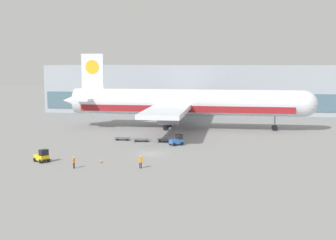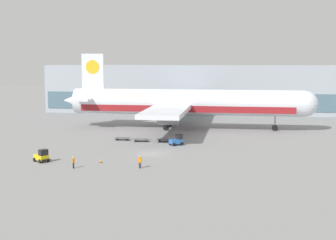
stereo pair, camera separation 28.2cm
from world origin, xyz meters
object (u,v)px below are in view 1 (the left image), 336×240
at_px(baggage_dolly_third, 165,140).
at_px(traffic_cone_near, 101,160).
at_px(baggage_dolly_lead, 122,138).
at_px(baggage_tug_mid, 42,156).
at_px(ground_crew_far, 74,161).
at_px(baggage_tug_foreground, 177,140).
at_px(baggage_dolly_second, 141,140).
at_px(airplane_main, 183,103).
at_px(ground_crew_near, 141,161).

relative_size(baggage_dolly_third, traffic_cone_near, 5.57).
bearing_deg(baggage_dolly_lead, baggage_dolly_third, -5.46).
xyz_separation_m(baggage_tug_mid, ground_crew_far, (6.28, -3.39, 0.15)).
height_order(baggage_dolly_lead, traffic_cone_near, traffic_cone_near).
height_order(baggage_dolly_third, traffic_cone_near, traffic_cone_near).
bearing_deg(baggage_tug_foreground, baggage_dolly_second, 122.48).
bearing_deg(baggage_tug_mid, airplane_main, 101.67).
xyz_separation_m(baggage_dolly_second, baggage_dolly_third, (4.57, 0.55, 0.00)).
bearing_deg(ground_crew_far, baggage_tug_mid, 64.52).
bearing_deg(baggage_dolly_second, baggage_dolly_lead, 163.35).
xyz_separation_m(baggage_dolly_lead, traffic_cone_near, (1.68, -20.14, -0.06)).
bearing_deg(baggage_dolly_lead, airplane_main, 57.65).
xyz_separation_m(baggage_tug_foreground, baggage_dolly_lead, (-11.25, 3.80, -0.49)).
xyz_separation_m(baggage_dolly_lead, baggage_dolly_third, (8.52, -0.45, 0.00)).
relative_size(baggage_tug_mid, ground_crew_far, 1.61).
relative_size(baggage_tug_mid, baggage_dolly_second, 0.75).
height_order(airplane_main, baggage_dolly_second, airplane_main).
bearing_deg(ground_crew_near, baggage_dolly_lead, -67.28).
xyz_separation_m(baggage_dolly_third, traffic_cone_near, (-6.85, -19.69, -0.06)).
bearing_deg(baggage_dolly_lead, traffic_cone_near, -87.68).
distance_m(ground_crew_near, ground_crew_far, 9.63).
bearing_deg(baggage_dolly_second, ground_crew_near, -81.00).
bearing_deg(ground_crew_far, airplane_main, -11.91).
bearing_deg(airplane_main, baggage_dolly_second, -107.91).
height_order(baggage_dolly_second, ground_crew_far, ground_crew_far).
bearing_deg(ground_crew_far, baggage_tug_foreground, -28.06).
distance_m(baggage_dolly_lead, baggage_dolly_second, 4.08).
bearing_deg(baggage_dolly_third, traffic_cone_near, -111.62).
height_order(airplane_main, ground_crew_near, airplane_main).
distance_m(baggage_tug_mid, baggage_dolly_lead, 22.28).
height_order(baggage_tug_mid, traffic_cone_near, baggage_tug_mid).
relative_size(baggage_tug_mid, baggage_dolly_third, 0.75).
bearing_deg(traffic_cone_near, baggage_tug_foreground, 59.65).
distance_m(baggage_dolly_lead, ground_crew_far, 24.44).
xyz_separation_m(baggage_tug_mid, baggage_dolly_lead, (7.39, 21.01, -0.49)).
bearing_deg(airplane_main, baggage_dolly_lead, -119.77).
height_order(baggage_tug_mid, ground_crew_far, baggage_tug_mid).
relative_size(baggage_dolly_third, ground_crew_far, 2.14).
bearing_deg(baggage_dolly_third, ground_crew_near, -92.74).
bearing_deg(ground_crew_near, airplane_main, -89.46).
relative_size(ground_crew_near, traffic_cone_near, 2.72).
height_order(airplane_main, ground_crew_far, airplane_main).
relative_size(baggage_dolly_lead, baggage_dolly_second, 1.00).
xyz_separation_m(baggage_tug_foreground, baggage_tug_mid, (-18.64, -17.21, 0.00)).
height_order(baggage_dolly_lead, ground_crew_far, ground_crew_far).
bearing_deg(baggage_tug_mid, ground_crew_near, 28.85).
bearing_deg(baggage_tug_foreground, baggage_tug_mid, -173.82).
distance_m(baggage_dolly_second, traffic_cone_near, 19.27).
height_order(ground_crew_near, traffic_cone_near, ground_crew_near).
relative_size(baggage_tug_mid, ground_crew_near, 1.54).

